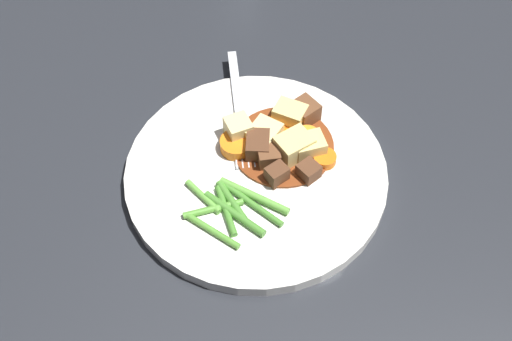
% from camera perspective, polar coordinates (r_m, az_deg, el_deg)
% --- Properties ---
extents(ground_plane, '(3.00, 3.00, 0.00)m').
position_cam_1_polar(ground_plane, '(0.73, 0.00, -0.68)').
color(ground_plane, '#26282D').
extents(dinner_plate, '(0.28, 0.28, 0.01)m').
position_cam_1_polar(dinner_plate, '(0.73, 0.00, -0.34)').
color(dinner_plate, white).
rests_on(dinner_plate, ground_plane).
extents(stew_sauce, '(0.11, 0.11, 0.00)m').
position_cam_1_polar(stew_sauce, '(0.74, 2.23, 2.04)').
color(stew_sauce, brown).
rests_on(stew_sauce, dinner_plate).
extents(carrot_slice_0, '(0.04, 0.04, 0.01)m').
position_cam_1_polar(carrot_slice_0, '(0.73, -1.61, 2.16)').
color(carrot_slice_0, orange).
rests_on(carrot_slice_0, dinner_plate).
extents(carrot_slice_1, '(0.03, 0.03, 0.01)m').
position_cam_1_polar(carrot_slice_1, '(0.73, 5.71, 0.97)').
color(carrot_slice_1, orange).
rests_on(carrot_slice_1, dinner_plate).
extents(carrot_slice_2, '(0.04, 0.04, 0.01)m').
position_cam_1_polar(carrot_slice_2, '(0.75, 2.73, 3.29)').
color(carrot_slice_2, orange).
rests_on(carrot_slice_2, dinner_plate).
extents(carrot_slice_3, '(0.04, 0.04, 0.01)m').
position_cam_1_polar(carrot_slice_3, '(0.75, 1.35, 3.47)').
color(carrot_slice_3, orange).
rests_on(carrot_slice_3, dinner_plate).
extents(carrot_slice_4, '(0.04, 0.04, 0.01)m').
position_cam_1_polar(carrot_slice_4, '(0.74, 4.26, 2.68)').
color(carrot_slice_4, orange).
rests_on(carrot_slice_4, dinner_plate).
extents(potato_chunk_0, '(0.03, 0.04, 0.03)m').
position_cam_1_polar(potato_chunk_0, '(0.75, 2.91, 4.52)').
color(potato_chunk_0, '#E5CC7A').
rests_on(potato_chunk_0, dinner_plate).
extents(potato_chunk_1, '(0.04, 0.04, 0.02)m').
position_cam_1_polar(potato_chunk_1, '(0.73, 4.41, 1.98)').
color(potato_chunk_1, '#E5CC7A').
rests_on(potato_chunk_1, dinner_plate).
extents(potato_chunk_2, '(0.03, 0.03, 0.02)m').
position_cam_1_polar(potato_chunk_2, '(0.74, 0.72, 2.98)').
color(potato_chunk_2, '#EAD68C').
rests_on(potato_chunk_2, dinner_plate).
extents(potato_chunk_3, '(0.04, 0.04, 0.03)m').
position_cam_1_polar(potato_chunk_3, '(0.74, -1.47, 3.41)').
color(potato_chunk_3, '#EAD68C').
rests_on(potato_chunk_3, dinner_plate).
extents(potato_chunk_4, '(0.05, 0.04, 0.03)m').
position_cam_1_polar(potato_chunk_4, '(0.72, 3.15, 1.97)').
color(potato_chunk_4, '#E5CC7A').
rests_on(potato_chunk_4, dinner_plate).
extents(meat_chunk_0, '(0.04, 0.04, 0.02)m').
position_cam_1_polar(meat_chunk_0, '(0.73, 0.15, 2.05)').
color(meat_chunk_0, '#56331E').
rests_on(meat_chunk_0, dinner_plate).
extents(meat_chunk_1, '(0.03, 0.03, 0.02)m').
position_cam_1_polar(meat_chunk_1, '(0.71, 4.39, -0.04)').
color(meat_chunk_1, '#56331E').
rests_on(meat_chunk_1, dinner_plate).
extents(meat_chunk_2, '(0.03, 0.02, 0.02)m').
position_cam_1_polar(meat_chunk_2, '(0.70, 1.60, -0.52)').
color(meat_chunk_2, '#56331E').
rests_on(meat_chunk_2, dinner_plate).
extents(meat_chunk_3, '(0.03, 0.03, 0.02)m').
position_cam_1_polar(meat_chunk_3, '(0.72, 1.06, 1.17)').
color(meat_chunk_3, brown).
rests_on(meat_chunk_3, dinner_plate).
extents(meat_chunk_4, '(0.03, 0.03, 0.02)m').
position_cam_1_polar(meat_chunk_4, '(0.76, 4.05, 4.84)').
color(meat_chunk_4, brown).
rests_on(meat_chunk_4, dinner_plate).
extents(green_bean_0, '(0.03, 0.05, 0.01)m').
position_cam_1_polar(green_bean_0, '(0.69, -2.22, -2.51)').
color(green_bean_0, '#4C8E33').
rests_on(green_bean_0, dinner_plate).
extents(green_bean_1, '(0.01, 0.07, 0.01)m').
position_cam_1_polar(green_bean_1, '(0.68, -3.51, -5.07)').
color(green_bean_1, '#599E38').
rests_on(green_bean_1, dinner_plate).
extents(green_bean_2, '(0.01, 0.08, 0.01)m').
position_cam_1_polar(green_bean_2, '(0.70, -0.15, -2.13)').
color(green_bean_2, '#66AD42').
rests_on(green_bean_2, dinner_plate).
extents(green_bean_3, '(0.02, 0.08, 0.01)m').
position_cam_1_polar(green_bean_3, '(0.69, -1.80, -3.60)').
color(green_bean_3, '#4C8E33').
rests_on(green_bean_3, dinner_plate).
extents(green_bean_4, '(0.05, 0.05, 0.01)m').
position_cam_1_polar(green_bean_4, '(0.69, -3.56, -3.18)').
color(green_bean_4, '#599E38').
rests_on(green_bean_4, dinner_plate).
extents(green_bean_5, '(0.02, 0.07, 0.01)m').
position_cam_1_polar(green_bean_5, '(0.69, -0.21, -2.86)').
color(green_bean_5, '#4C8E33').
rests_on(green_bean_5, dinner_plate).
extents(green_bean_6, '(0.05, 0.05, 0.01)m').
position_cam_1_polar(green_bean_6, '(0.69, -2.80, -3.21)').
color(green_bean_6, '#4C8E33').
rests_on(green_bean_6, dinner_plate).
extents(green_bean_7, '(0.02, 0.05, 0.01)m').
position_cam_1_polar(green_bean_7, '(0.70, -4.39, -2.18)').
color(green_bean_7, '#66AD42').
rests_on(green_bean_7, dinner_plate).
extents(fork, '(0.15, 0.12, 0.00)m').
position_cam_1_polar(fork, '(0.77, -1.42, 4.97)').
color(fork, silver).
rests_on(fork, dinner_plate).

